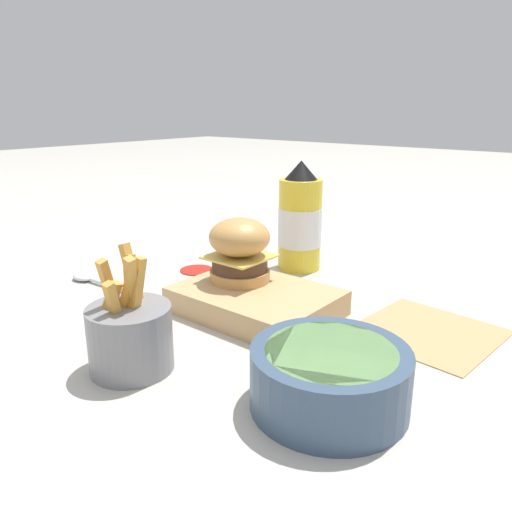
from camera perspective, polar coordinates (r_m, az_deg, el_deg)
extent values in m
plane|color=#B7B2A8|center=(0.70, -3.32, -7.65)|extent=(6.00, 6.00, 0.00)
cube|color=tan|center=(0.72, 0.00, -5.17)|extent=(0.22, 0.16, 0.04)
cylinder|color=tan|center=(0.75, -1.86, -2.19)|extent=(0.09, 0.09, 0.02)
cylinder|color=#4C3323|center=(0.75, -1.87, -0.89)|extent=(0.08, 0.08, 0.02)
cube|color=#EAC656|center=(0.74, -1.88, -0.05)|extent=(0.09, 0.09, 0.00)
ellipsoid|color=tan|center=(0.73, -1.90, 2.17)|extent=(0.09, 0.09, 0.06)
cylinder|color=yellow|center=(0.91, 5.03, 3.57)|extent=(0.08, 0.08, 0.16)
cylinder|color=silver|center=(0.91, 5.02, 3.37)|extent=(0.08, 0.08, 0.07)
cone|color=black|center=(0.89, 5.19, 9.77)|extent=(0.06, 0.06, 0.03)
cylinder|color=slate|center=(0.59, -14.40, -8.98)|extent=(0.10, 0.10, 0.08)
cube|color=gold|center=(0.57, -13.56, -4.37)|extent=(0.02, 0.02, 0.09)
cube|color=gold|center=(0.58, -14.70, -5.46)|extent=(0.03, 0.01, 0.06)
cube|color=gold|center=(0.56, -15.98, -5.77)|extent=(0.02, 0.03, 0.07)
cube|color=gold|center=(0.58, -14.05, -3.97)|extent=(0.02, 0.02, 0.09)
cube|color=gold|center=(0.58, -16.50, -5.58)|extent=(0.03, 0.03, 0.06)
cube|color=gold|center=(0.57, -14.14, -4.03)|extent=(0.04, 0.03, 0.09)
cube|color=gold|center=(0.58, -16.24, -4.08)|extent=(0.02, 0.03, 0.09)
cube|color=gold|center=(0.59, -13.76, -3.06)|extent=(0.04, 0.01, 0.09)
cylinder|color=#384C66|center=(0.51, 8.40, -13.64)|extent=(0.16, 0.16, 0.06)
cylinder|color=#669356|center=(0.50, 8.54, -10.84)|extent=(0.13, 0.13, 0.01)
cylinder|color=silver|center=(0.85, -15.98, -3.38)|extent=(0.12, 0.01, 0.01)
ellipsoid|color=silver|center=(0.91, -19.16, -2.27)|extent=(0.04, 0.03, 0.01)
cylinder|color=#B21E14|center=(0.92, -6.78, -1.55)|extent=(0.06, 0.06, 0.00)
cube|color=tan|center=(0.71, 19.01, -8.14)|extent=(0.18, 0.18, 0.00)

